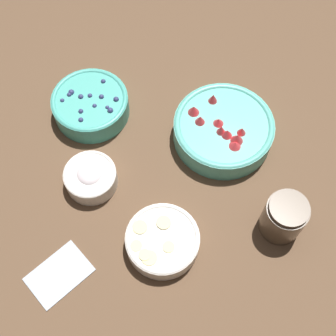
{
  "coord_description": "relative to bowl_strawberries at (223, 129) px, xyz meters",
  "views": [
    {
      "loc": [
        0.14,
        0.5,
        1.0
      ],
      "look_at": [
        0.01,
        0.03,
        0.05
      ],
      "focal_mm": 50.0,
      "sensor_mm": 36.0,
      "label": 1
    }
  ],
  "objects": [
    {
      "name": "ground_plane",
      "position": [
        0.15,
        0.04,
        -0.04
      ],
      "size": [
        4.0,
        4.0,
        0.0
      ],
      "primitive_type": "plane",
      "color": "brown"
    },
    {
      "name": "bowl_strawberries",
      "position": [
        0.0,
        0.0,
        0.0
      ],
      "size": [
        0.24,
        0.24,
        0.08
      ],
      "color": "#56B7A8",
      "rests_on": "ground_plane"
    },
    {
      "name": "bowl_blueberries",
      "position": [
        0.29,
        -0.16,
        -0.0
      ],
      "size": [
        0.19,
        0.19,
        0.07
      ],
      "color": "#47AD9E",
      "rests_on": "ground_plane"
    },
    {
      "name": "bowl_bananas",
      "position": [
        0.22,
        0.23,
        -0.01
      ],
      "size": [
        0.16,
        0.16,
        0.05
      ],
      "color": "silver",
      "rests_on": "ground_plane"
    },
    {
      "name": "bowl_cream",
      "position": [
        0.33,
        0.04,
        -0.01
      ],
      "size": [
        0.12,
        0.12,
        0.06
      ],
      "color": "silver",
      "rests_on": "ground_plane"
    },
    {
      "name": "jar_chocolate",
      "position": [
        -0.05,
        0.26,
        0.01
      ],
      "size": [
        0.09,
        0.09,
        0.11
      ],
      "color": "brown",
      "rests_on": "ground_plane"
    },
    {
      "name": "napkin",
      "position": [
        0.45,
        0.23,
        -0.03
      ],
      "size": [
        0.16,
        0.14,
        0.01
      ],
      "color": "#B2BCC6",
      "rests_on": "ground_plane"
    }
  ]
}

